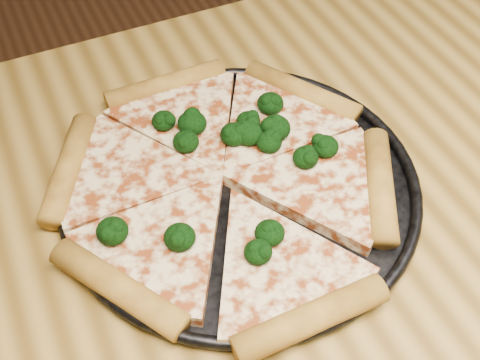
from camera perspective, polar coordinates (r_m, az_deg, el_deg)
name	(u,v)px	position (r m, az deg, el deg)	size (l,w,h in m)	color
dining_table	(373,314)	(0.69, 11.80, -11.62)	(1.20, 0.90, 0.75)	olive
pizza_pan	(240,185)	(0.64, 0.00, -0.49)	(0.36, 0.36, 0.02)	black
pizza	(224,179)	(0.63, -1.44, 0.08)	(0.37, 0.36, 0.03)	beige
broccoli_florets	(235,154)	(0.64, -0.43, 2.30)	(0.26, 0.22, 0.02)	black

